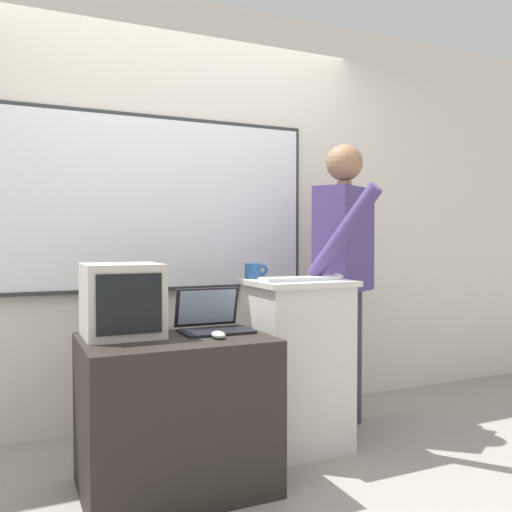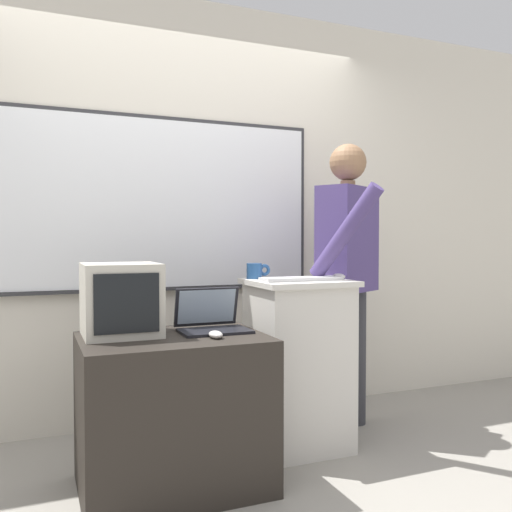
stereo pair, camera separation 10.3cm
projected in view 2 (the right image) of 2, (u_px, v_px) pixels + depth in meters
ground_plane at (249, 499)px, 2.45m from camera, size 30.00×30.00×0.00m
back_wall at (178, 211)px, 3.54m from camera, size 6.40×0.17×2.73m
lectern_podium at (298, 363)px, 3.05m from camera, size 0.54×0.50×0.95m
side_desk at (174, 412)px, 2.56m from camera, size 0.86×0.62×0.72m
person_presenter at (348, 263)px, 3.33m from camera, size 0.60×0.72×1.76m
laptop at (211, 319)px, 2.71m from camera, size 0.34×0.28×0.21m
wireless_keyboard at (301, 279)px, 2.97m from camera, size 0.45×0.14×0.02m
computer_mouse_by_laptop at (216, 335)px, 2.49m from camera, size 0.06×0.10×0.03m
computer_mouse_by_keyboard at (339, 277)px, 3.06m from camera, size 0.06×0.10×0.03m
crt_monitor at (121, 299)px, 2.56m from camera, size 0.35×0.36×0.34m
coffee_mug at (255, 271)px, 3.12m from camera, size 0.14×0.09×0.09m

